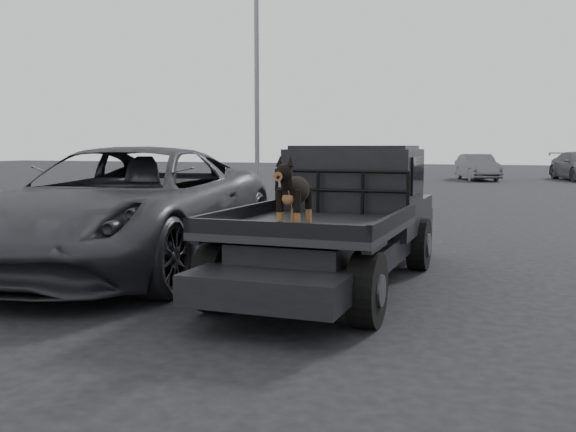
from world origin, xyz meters
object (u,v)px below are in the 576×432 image
at_px(dog, 295,196).
at_px(parked_suv, 127,207).
at_px(flatbed_ute, 335,251).
at_px(distant_car_a, 477,167).

bearing_deg(dog, parked_suv, 149.26).
height_order(flatbed_ute, parked_suv, parked_suv).
distance_m(dog, distant_car_a, 29.65).
relative_size(dog, parked_suv, 0.11).
distance_m(flatbed_ute, distant_car_a, 27.86).
height_order(dog, distant_car_a, dog).
bearing_deg(flatbed_ute, distant_car_a, 90.54).
bearing_deg(parked_suv, dog, -39.73).
xyz_separation_m(flatbed_ute, dog, (0.09, -1.78, 0.83)).
bearing_deg(distant_car_a, flatbed_ute, -109.05).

